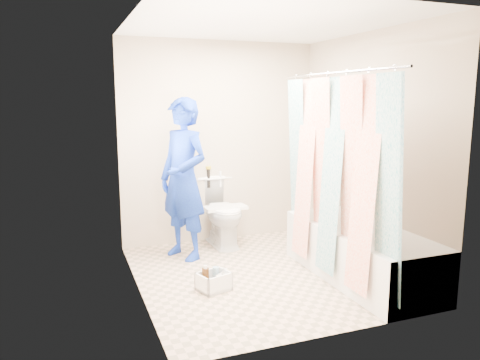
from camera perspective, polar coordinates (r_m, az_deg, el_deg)
name	(u,v)px	position (r m, az deg, el deg)	size (l,w,h in m)	color
floor	(262,274)	(4.76, 2.65, -11.40)	(2.60, 2.60, 0.00)	tan
ceiling	(264,23)	(4.48, 2.91, 18.53)	(2.40, 2.60, 0.02)	white
wall_back	(220,143)	(5.67, -2.50, 4.57)	(2.40, 0.02, 2.40)	#B6A88C
wall_front	(337,175)	(3.32, 11.77, 0.55)	(2.40, 0.02, 2.40)	#B6A88C
wall_left	(135,161)	(4.13, -12.67, 2.33)	(0.02, 2.60, 2.40)	#B6A88C
wall_right	(368,150)	(5.06, 15.36, 3.58)	(0.02, 2.60, 2.40)	#B6A88C
bathtub	(360,252)	(4.71, 14.42, -8.45)	(0.70, 1.75, 0.50)	silver
curtain_rod	(337,73)	(4.30, 11.72, 12.67)	(0.02, 0.02, 1.90)	silver
shower_curtain	(333,177)	(4.36, 11.29, 0.37)	(0.06, 1.75, 1.80)	white
toilet	(222,211)	(5.58, -2.26, -3.82)	(0.45, 0.79, 0.81)	silver
tank_lid	(225,208)	(5.44, -1.79, -3.40)	(0.50, 0.22, 0.04)	white
tank_internals	(212,176)	(5.68, -3.47, 0.46)	(0.20, 0.06, 0.26)	black
plumber	(184,179)	(5.06, -6.90, 0.12)	(0.64, 0.42, 1.74)	#103CA0
cleaning_caddy	(215,282)	(4.37, -3.12, -12.28)	(0.33, 0.30, 0.21)	white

